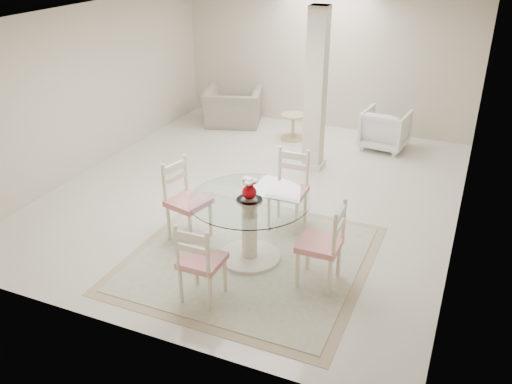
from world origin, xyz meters
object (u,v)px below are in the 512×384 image
at_px(dining_chair_east, 326,239).
at_px(dining_chair_north, 290,184).
at_px(dining_table, 250,229).
at_px(dining_chair_west, 184,194).
at_px(side_table, 293,128).
at_px(column, 316,91).
at_px(recliner_taupe, 233,107).
at_px(armchair_white, 385,129).
at_px(red_vase, 249,189).
at_px(dining_chair_south, 199,257).

height_order(dining_chair_east, dining_chair_north, dining_chair_north).
distance_m(dining_table, dining_chair_east, 1.04).
distance_m(dining_chair_west, side_table, 4.12).
bearing_deg(dining_table, column, 93.20).
bearing_deg(column, recliner_taupe, 146.51).
distance_m(column, armchair_white, 1.96).
distance_m(dining_chair_north, armchair_white, 3.53).
distance_m(dining_chair_north, side_table, 3.45).
relative_size(dining_chair_west, recliner_taupe, 1.03).
xyz_separation_m(dining_table, recliner_taupe, (-2.41, 4.56, -0.06)).
relative_size(column, dining_table, 1.83).
height_order(dining_chair_east, dining_chair_west, dining_chair_west).
height_order(column, dining_chair_east, column).
height_order(red_vase, armchair_white, red_vase).
bearing_deg(dining_chair_west, armchair_white, -8.89).
distance_m(dining_chair_north, dining_chair_south, 2.05).
bearing_deg(dining_chair_north, dining_chair_south, -99.89).
height_order(dining_table, red_vase, red_vase).
bearing_deg(dining_chair_north, side_table, 107.27).
xyz_separation_m(column, recliner_taupe, (-2.24, 1.48, -0.97)).
xyz_separation_m(dining_table, red_vase, (0.00, -0.00, 0.55)).
bearing_deg(armchair_white, dining_chair_north, 86.01).
height_order(dining_chair_east, dining_chair_south, dining_chair_east).
bearing_deg(dining_chair_north, red_vase, -99.76).
height_order(dining_chair_north, dining_chair_south, dining_chair_north).
distance_m(dining_table, dining_chair_north, 1.05).
relative_size(dining_chair_east, dining_chair_west, 0.97).
bearing_deg(side_table, dining_chair_east, -65.94).
distance_m(dining_chair_west, recliner_taupe, 4.62).
bearing_deg(dining_chair_north, recliner_taupe, 124.27).
relative_size(dining_table, dining_chair_west, 1.23).
bearing_deg(side_table, dining_chair_west, -90.80).
bearing_deg(dining_chair_east, column, -160.13).
bearing_deg(dining_chair_east, red_vase, -98.68).
distance_m(dining_table, dining_chair_west, 1.05).
relative_size(dining_table, dining_chair_east, 1.26).
relative_size(column, side_table, 5.39).
bearing_deg(recliner_taupe, armchair_white, 161.25).
bearing_deg(recliner_taupe, dining_chair_north, 108.47).
relative_size(dining_chair_west, side_table, 2.39).
bearing_deg(side_table, dining_table, -77.35).
bearing_deg(dining_table, red_vase, -18.43).
relative_size(column, armchair_white, 3.31).
distance_m(dining_chair_west, dining_chair_south, 1.46).
distance_m(dining_table, red_vase, 0.55).
height_order(column, dining_chair_north, column).
relative_size(column, recliner_taupe, 2.33).
bearing_deg(red_vase, dining_chair_north, 81.75).
bearing_deg(recliner_taupe, dining_table, 100.51).
relative_size(recliner_taupe, side_table, 2.32).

